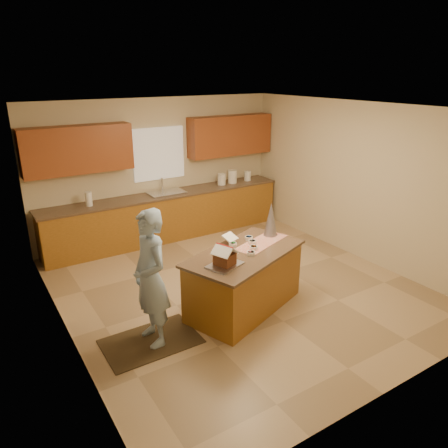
# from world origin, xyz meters

# --- Properties ---
(floor) EXTENTS (5.50, 5.50, 0.00)m
(floor) POSITION_xyz_m (0.00, 0.00, 0.00)
(floor) COLOR tan
(floor) RESTS_ON ground
(ceiling) EXTENTS (5.50, 5.50, 0.00)m
(ceiling) POSITION_xyz_m (0.00, 0.00, 2.70)
(ceiling) COLOR silver
(ceiling) RESTS_ON floor
(wall_back) EXTENTS (5.50, 5.50, 0.00)m
(wall_back) POSITION_xyz_m (0.00, 2.75, 1.35)
(wall_back) COLOR beige
(wall_back) RESTS_ON floor
(wall_front) EXTENTS (5.50, 5.50, 0.00)m
(wall_front) POSITION_xyz_m (0.00, -2.75, 1.35)
(wall_front) COLOR beige
(wall_front) RESTS_ON floor
(wall_left) EXTENTS (5.50, 5.50, 0.00)m
(wall_left) POSITION_xyz_m (-2.50, 0.00, 1.35)
(wall_left) COLOR beige
(wall_left) RESTS_ON floor
(wall_right) EXTENTS (5.50, 5.50, 0.00)m
(wall_right) POSITION_xyz_m (2.50, 0.00, 1.35)
(wall_right) COLOR beige
(wall_right) RESTS_ON floor
(stone_accent) EXTENTS (0.00, 2.50, 2.50)m
(stone_accent) POSITION_xyz_m (-2.48, -0.80, 1.25)
(stone_accent) COLOR gray
(stone_accent) RESTS_ON wall_left
(window_curtain) EXTENTS (1.05, 0.03, 1.00)m
(window_curtain) POSITION_xyz_m (0.00, 2.72, 1.65)
(window_curtain) COLOR white
(window_curtain) RESTS_ON wall_back
(back_counter_base) EXTENTS (4.80, 0.60, 0.88)m
(back_counter_base) POSITION_xyz_m (0.00, 2.45, 0.44)
(back_counter_base) COLOR #9B5D20
(back_counter_base) RESTS_ON floor
(back_counter_top) EXTENTS (4.85, 0.63, 0.04)m
(back_counter_top) POSITION_xyz_m (0.00, 2.45, 0.90)
(back_counter_top) COLOR brown
(back_counter_top) RESTS_ON back_counter_base
(upper_cabinet_left) EXTENTS (1.85, 0.35, 0.80)m
(upper_cabinet_left) POSITION_xyz_m (-1.55, 2.57, 1.90)
(upper_cabinet_left) COLOR brown
(upper_cabinet_left) RESTS_ON wall_back
(upper_cabinet_right) EXTENTS (1.85, 0.35, 0.80)m
(upper_cabinet_right) POSITION_xyz_m (1.55, 2.57, 1.90)
(upper_cabinet_right) COLOR brown
(upper_cabinet_right) RESTS_ON wall_back
(sink) EXTENTS (0.70, 0.45, 0.12)m
(sink) POSITION_xyz_m (0.00, 2.45, 0.89)
(sink) COLOR silver
(sink) RESTS_ON back_counter_top
(faucet) EXTENTS (0.03, 0.03, 0.28)m
(faucet) POSITION_xyz_m (0.00, 2.63, 1.06)
(faucet) COLOR silver
(faucet) RESTS_ON back_counter_top
(island_base) EXTENTS (1.87, 1.37, 0.82)m
(island_base) POSITION_xyz_m (-0.24, -0.56, 0.41)
(island_base) COLOR #9B5D20
(island_base) RESTS_ON floor
(island_top) EXTENTS (1.96, 1.47, 0.04)m
(island_top) POSITION_xyz_m (-0.24, -0.56, 0.84)
(island_top) COLOR brown
(island_top) RESTS_ON island_base
(table_runner) EXTENTS (0.99, 0.64, 0.01)m
(table_runner) POSITION_xyz_m (0.15, -0.41, 0.86)
(table_runner) COLOR red
(table_runner) RESTS_ON island_top
(baking_tray) EXTENTS (0.51, 0.45, 0.02)m
(baking_tray) POSITION_xyz_m (-0.71, -0.78, 0.87)
(baking_tray) COLOR silver
(baking_tray) RESTS_ON island_top
(cookbook) EXTENTS (0.25, 0.22, 0.09)m
(cookbook) POSITION_xyz_m (-0.24, -0.18, 0.94)
(cookbook) COLOR white
(cookbook) RESTS_ON island_top
(tinsel_tree) EXTENTS (0.26, 0.26, 0.51)m
(tinsel_tree) POSITION_xyz_m (0.42, -0.26, 1.12)
(tinsel_tree) COLOR silver
(tinsel_tree) RESTS_ON island_top
(rug) EXTENTS (1.16, 0.75, 0.01)m
(rug) POSITION_xyz_m (-1.69, -0.61, 0.01)
(rug) COLOR black
(rug) RESTS_ON floor
(boy) EXTENTS (0.42, 0.63, 1.70)m
(boy) POSITION_xyz_m (-1.64, -0.61, 0.86)
(boy) COLOR #9DBEDF
(boy) RESTS_ON rug
(canister_a) EXTENTS (0.17, 0.17, 0.23)m
(canister_a) POSITION_xyz_m (1.26, 2.45, 1.04)
(canister_a) COLOR white
(canister_a) RESTS_ON back_counter_top
(canister_b) EXTENTS (0.19, 0.19, 0.27)m
(canister_b) POSITION_xyz_m (1.53, 2.45, 1.06)
(canister_b) COLOR white
(canister_b) RESTS_ON back_counter_top
(canister_c) EXTENTS (0.15, 0.15, 0.21)m
(canister_c) POSITION_xyz_m (1.92, 2.45, 1.03)
(canister_c) COLOR white
(canister_c) RESTS_ON back_counter_top
(paper_towel) EXTENTS (0.12, 0.12, 0.25)m
(paper_towel) POSITION_xyz_m (-1.49, 2.45, 1.05)
(paper_towel) COLOR white
(paper_towel) RESTS_ON back_counter_top
(gingerbread_house) EXTENTS (0.33, 0.33, 0.26)m
(gingerbread_house) POSITION_xyz_m (-0.71, -0.78, 0.98)
(gingerbread_house) COLOR maroon
(gingerbread_house) RESTS_ON baking_tray
(candy_bowls) EXTENTS (0.67, 0.57, 0.05)m
(candy_bowls) POSITION_xyz_m (-0.21, -0.42, 0.88)
(candy_bowls) COLOR green
(candy_bowls) RESTS_ON island_top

